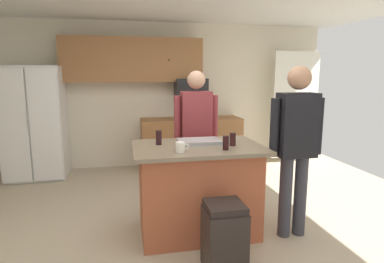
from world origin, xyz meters
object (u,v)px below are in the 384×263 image
(microwave_over_range, at_px, (191,87))
(glass_pilsner, at_px, (233,139))
(person_guest_left, at_px, (296,140))
(trash_bin, at_px, (224,237))
(mug_ceramic_white, at_px, (180,147))
(person_elder_center, at_px, (196,128))
(glass_dark_ale, at_px, (159,138))
(refrigerator, at_px, (35,123))
(glass_stout_tall, at_px, (226,143))
(serving_tray, at_px, (199,142))
(kitchen_island, at_px, (198,189))

(microwave_over_range, xyz_separation_m, glass_pilsner, (-0.08, -2.59, -0.43))
(person_guest_left, height_order, trash_bin, person_guest_left)
(microwave_over_range, xyz_separation_m, mug_ceramic_white, (-0.66, -2.77, -0.45))
(microwave_over_range, height_order, person_elder_center, person_elder_center)
(person_guest_left, distance_m, glass_dark_ale, 1.41)
(glass_pilsner, bearing_deg, person_guest_left, -17.89)
(refrigerator, bearing_deg, mug_ceramic_white, -53.87)
(glass_stout_tall, bearing_deg, serving_tray, 119.39)
(glass_dark_ale, relative_size, glass_pilsner, 1.10)
(glass_dark_ale, bearing_deg, person_elder_center, 50.22)
(microwave_over_range, relative_size, glass_dark_ale, 3.71)
(refrigerator, height_order, serving_tray, refrigerator)
(refrigerator, distance_m, person_elder_center, 2.82)
(glass_pilsner, xyz_separation_m, trash_bin, (-0.28, -0.65, -0.72))
(serving_tray, bearing_deg, microwave_over_range, 80.54)
(serving_tray, height_order, trash_bin, serving_tray)
(person_elder_center, height_order, glass_dark_ale, person_elder_center)
(refrigerator, height_order, mug_ceramic_white, refrigerator)
(refrigerator, xyz_separation_m, microwave_over_range, (2.60, 0.12, 0.54))
(person_elder_center, relative_size, glass_pilsner, 12.63)
(glass_dark_ale, bearing_deg, mug_ceramic_white, -67.24)
(kitchen_island, bearing_deg, glass_stout_tall, -47.19)
(person_elder_center, relative_size, trash_bin, 2.83)
(microwave_over_range, xyz_separation_m, glass_stout_tall, (-0.21, -2.76, -0.43))
(person_elder_center, height_order, trash_bin, person_elder_center)
(glass_pilsner, bearing_deg, kitchen_island, 167.72)
(person_elder_center, xyz_separation_m, trash_bin, (-0.08, -1.51, -0.70))
(mug_ceramic_white, relative_size, serving_tray, 0.29)
(glass_stout_tall, relative_size, mug_ceramic_white, 1.10)
(refrigerator, distance_m, glass_dark_ale, 2.88)
(microwave_over_range, relative_size, glass_stout_tall, 3.95)
(person_guest_left, distance_m, glass_pilsner, 0.64)
(person_elder_center, relative_size, glass_stout_tall, 12.17)
(kitchen_island, bearing_deg, glass_pilsner, -12.28)
(person_elder_center, relative_size, serving_tray, 3.93)
(glass_dark_ale, height_order, glass_stout_tall, glass_dark_ale)
(person_elder_center, distance_m, glass_pilsner, 0.89)
(refrigerator, xyz_separation_m, glass_stout_tall, (2.39, -2.64, 0.12))
(refrigerator, bearing_deg, microwave_over_range, 2.60)
(mug_ceramic_white, bearing_deg, microwave_over_range, 76.56)
(glass_dark_ale, distance_m, mug_ceramic_white, 0.42)
(microwave_over_range, distance_m, kitchen_island, 2.73)
(person_guest_left, bearing_deg, microwave_over_range, -63.51)
(glass_pilsner, bearing_deg, glass_dark_ale, 164.38)
(refrigerator, bearing_deg, trash_bin, -54.38)
(glass_dark_ale, distance_m, glass_stout_tall, 0.72)
(kitchen_island, height_order, serving_tray, serving_tray)
(mug_ceramic_white, distance_m, trash_bin, 0.89)
(person_elder_center, height_order, serving_tray, person_elder_center)
(glass_pilsner, relative_size, mug_ceramic_white, 1.06)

